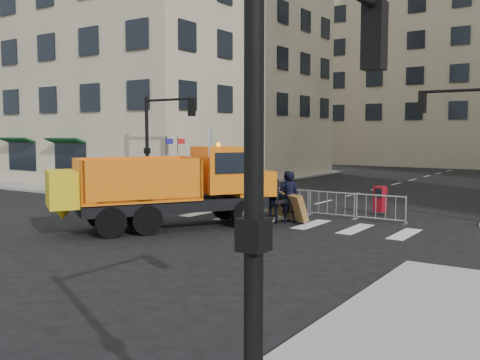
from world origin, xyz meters
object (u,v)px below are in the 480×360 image
Objects in this scene: plow_truck at (167,185)px; cop_c at (274,202)px; newspaper_box at (380,199)px; cop_a at (289,197)px; cop_b at (288,194)px; worker at (135,182)px.

plow_truck reaches higher than cop_c.
newspaper_box is (2.74, 4.37, -0.13)m from cop_c.
cop_a reaches higher than cop_c.
plow_truck is 4.53× the size of cop_a.
cop_a is at bearing 120.48° from cop_b.
cop_a reaches higher than cop_b.
plow_truck is at bearing 17.54° from cop_a.
cop_b reaches higher than newspaper_box.
plow_truck reaches higher than worker.
worker is at bearing 84.99° from plow_truck.
plow_truck reaches higher than cop_a.
worker is at bearing -40.62° from cop_a.
plow_truck is at bearing 17.68° from cop_c.
plow_truck reaches higher than cop_b.
cop_a is 0.68m from cop_c.
newspaper_box is (12.23, 2.34, -0.28)m from worker.
plow_truck is 4.79× the size of cop_b.
cop_a reaches higher than newspaper_box.
worker is at bearing -1.21° from cop_b.
cop_b reaches higher than cop_c.
cop_a is (3.13, 3.66, -0.59)m from plow_truck.
worker is (-6.77, 5.17, -0.63)m from plow_truck.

